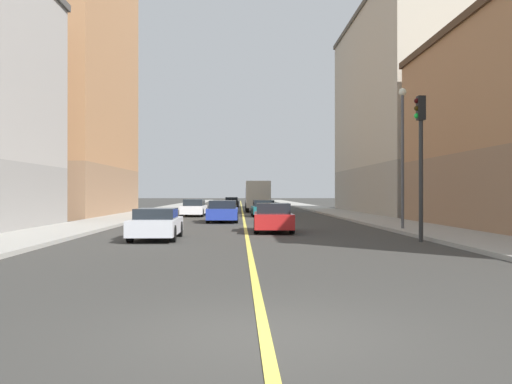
# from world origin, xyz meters

# --- Properties ---
(ground_plane) EXTENTS (400.00, 400.00, 0.00)m
(ground_plane) POSITION_xyz_m (0.00, 0.00, 0.00)
(ground_plane) COLOR #373532
(ground_plane) RESTS_ON ground
(sidewalk_left) EXTENTS (3.45, 168.00, 0.15)m
(sidewalk_left) POSITION_xyz_m (8.60, 49.00, 0.07)
(sidewalk_left) COLOR #9E9B93
(sidewalk_left) RESTS_ON ground
(sidewalk_right) EXTENTS (3.45, 168.00, 0.15)m
(sidewalk_right) POSITION_xyz_m (-8.60, 49.00, 0.07)
(sidewalk_right) COLOR #9E9B93
(sidewalk_right) RESTS_ON ground
(lane_center_stripe) EXTENTS (0.16, 154.00, 0.01)m
(lane_center_stripe) POSITION_xyz_m (0.00, 49.00, 0.01)
(lane_center_stripe) COLOR #E5D14C
(lane_center_stripe) RESTS_ON ground
(building_left_mid) EXTENTS (11.53, 24.67, 18.24)m
(building_left_mid) POSITION_xyz_m (15.94, 42.07, 9.13)
(building_left_mid) COLOR #9D9688
(building_left_mid) RESTS_ON ground
(building_right_midblock) EXTENTS (11.53, 19.25, 23.84)m
(building_right_midblock) POSITION_xyz_m (-15.94, 38.71, 11.93)
(building_right_midblock) COLOR #8F6B4F
(building_right_midblock) RESTS_ON ground
(traffic_light_left_near) EXTENTS (0.40, 0.32, 5.46)m
(traffic_light_left_near) POSITION_xyz_m (6.46, 13.43, 3.57)
(traffic_light_left_near) COLOR #2D2D2D
(traffic_light_left_near) RESTS_ON ground
(street_lamp_left_near) EXTENTS (0.36, 0.36, 6.69)m
(street_lamp_left_near) POSITION_xyz_m (7.47, 19.11, 4.24)
(street_lamp_left_near) COLOR #4C4C51
(street_lamp_left_near) RESTS_ON ground
(car_red) EXTENTS (1.91, 4.55, 1.35)m
(car_red) POSITION_xyz_m (1.27, 19.01, 0.65)
(car_red) COLOR red
(car_red) RESTS_ON ground
(car_blue) EXTENTS (1.94, 4.59, 1.36)m
(car_blue) POSITION_xyz_m (-1.35, 27.84, 0.67)
(car_blue) COLOR #23389E
(car_blue) RESTS_ON ground
(car_black) EXTENTS (1.97, 4.09, 1.30)m
(car_black) POSITION_xyz_m (-1.34, 66.49, 0.63)
(car_black) COLOR black
(car_black) RESTS_ON ground
(car_teal) EXTENTS (1.88, 4.39, 1.29)m
(car_teal) POSITION_xyz_m (1.57, 36.42, 0.64)
(car_teal) COLOR #196670
(car_teal) RESTS_ON ground
(car_white) EXTENTS (1.87, 4.64, 1.35)m
(car_white) POSITION_xyz_m (-3.89, 36.91, 0.66)
(car_white) COLOR white
(car_white) RESTS_ON ground
(car_silver) EXTENTS (1.84, 4.38, 1.23)m
(car_silver) POSITION_xyz_m (-3.59, 14.86, 0.61)
(car_silver) COLOR silver
(car_silver) RESTS_ON ground
(box_truck) EXTENTS (2.38, 6.59, 2.98)m
(box_truck) POSITION_xyz_m (1.49, 47.23, 1.60)
(box_truck) COLOR navy
(box_truck) RESTS_ON ground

